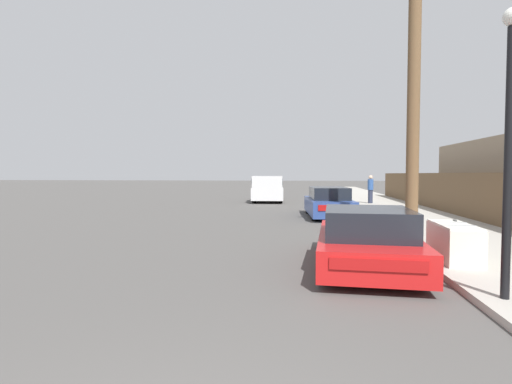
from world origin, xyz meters
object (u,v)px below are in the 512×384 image
object	(u,v)px
pickup_truck	(267,189)
utility_pole	(414,97)
street_lamp	(509,129)
pedestrian	(370,189)
car_parked_mid	(328,203)
discarded_fridge	(454,242)
parked_sports_car_red	(366,240)

from	to	relation	value
pickup_truck	utility_pole	bearing A→B (deg)	106.13
street_lamp	pedestrian	size ratio (longest dim) A/B	2.41
car_parked_mid	discarded_fridge	bearing A→B (deg)	-81.65
street_lamp	utility_pole	bearing A→B (deg)	87.71
utility_pole	discarded_fridge	bearing A→B (deg)	-90.56
pickup_truck	pedestrian	distance (m)	6.85
parked_sports_car_red	discarded_fridge	bearing A→B (deg)	15.49
utility_pole	pedestrian	size ratio (longest dim) A/B	4.64
discarded_fridge	utility_pole	world-z (taller)	utility_pole
discarded_fridge	pedestrian	bearing A→B (deg)	89.42
street_lamp	discarded_fridge	bearing A→B (deg)	85.41
utility_pole	pedestrian	world-z (taller)	utility_pole
parked_sports_car_red	pedestrian	bearing A→B (deg)	84.53
discarded_fridge	pedestrian	world-z (taller)	pedestrian
car_parked_mid	pedestrian	size ratio (longest dim) A/B	2.83
parked_sports_car_red	street_lamp	world-z (taller)	street_lamp
car_parked_mid	utility_pole	xyz separation A→B (m)	(2.12, -5.67, 3.53)
parked_sports_car_red	street_lamp	size ratio (longest dim) A/B	1.09
pickup_truck	street_lamp	bearing A→B (deg)	99.65
discarded_fridge	utility_pole	size ratio (longest dim) A/B	0.22
pickup_truck	pedestrian	xyz separation A→B (m)	(6.52, -2.11, 0.11)
discarded_fridge	street_lamp	bearing A→B (deg)	-92.29
pedestrian	parked_sports_car_red	bearing A→B (deg)	-99.02
utility_pole	street_lamp	world-z (taller)	utility_pole
utility_pole	pickup_truck	bearing A→B (deg)	111.13
car_parked_mid	pedestrian	distance (m)	7.64
discarded_fridge	pickup_truck	bearing A→B (deg)	109.55
discarded_fridge	parked_sports_car_red	bearing A→B (deg)	-165.76
utility_pole	street_lamp	xyz separation A→B (m)	(-0.25, -6.16, -1.61)
pickup_truck	discarded_fridge	bearing A→B (deg)	102.25
utility_pole	parked_sports_car_red	bearing A→B (deg)	-115.45
discarded_fridge	pedestrian	distance (m)	16.28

